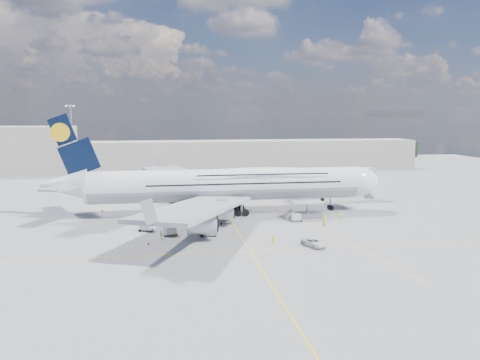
{
  "coord_description": "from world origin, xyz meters",
  "views": [
    {
      "loc": [
        -13.66,
        -94.68,
        22.67
      ],
      "look_at": [
        2.83,
        8.0,
        8.05
      ],
      "focal_mm": 35.0,
      "sensor_mm": 36.0,
      "label": 1
    }
  ],
  "objects": [
    {
      "name": "tree_line",
      "position": [
        40.0,
        140.0,
        4.0
      ],
      "size": [
        160.0,
        6.0,
        8.0
      ],
      "primitive_type": "cube",
      "color": "#193814",
      "rests_on": "ground"
    },
    {
      "name": "dolly_row_a",
      "position": [
        -13.07,
        -7.76,
        0.94
      ],
      "size": [
        3.12,
        2.45,
        1.75
      ],
      "rotation": [
        0.0,
        0.0,
        0.41
      ],
      "color": "gray",
      "rests_on": "ground"
    },
    {
      "name": "catering_truck_inner",
      "position": [
        -9.67,
        24.05,
        2.03
      ],
      "size": [
        7.29,
        3.03,
        4.3
      ],
      "rotation": [
        0.0,
        0.0,
        0.06
      ],
      "color": "gray",
      "rests_on": "ground"
    },
    {
      "name": "cone_wing_right_outer",
      "position": [
        -16.95,
        -13.57,
        0.27
      ],
      "size": [
        0.43,
        0.43,
        0.55
      ],
      "color": "#DB510B",
      "rests_on": "ground"
    },
    {
      "name": "jet_bridge",
      "position": [
        29.81,
        20.94,
        6.85
      ],
      "size": [
        18.8,
        12.1,
        8.5
      ],
      "color": "#B7B7BC",
      "rests_on": "ground"
    },
    {
      "name": "cone_nose",
      "position": [
        29.1,
        11.58,
        0.26
      ],
      "size": [
        0.42,
        0.42,
        0.54
      ],
      "color": "#DB510B",
      "rests_on": "ground"
    },
    {
      "name": "dolly_nose_far",
      "position": [
        13.63,
        -0.22,
        0.87
      ],
      "size": [
        2.7,
        1.66,
        1.62
      ],
      "rotation": [
        0.0,
        0.0,
        0.12
      ],
      "color": "gray",
      "rests_on": "ground"
    },
    {
      "name": "dolly_nose_near",
      "position": [
        -1.46,
        -0.14,
        0.29
      ],
      "size": [
        2.93,
        2.32,
        0.38
      ],
      "rotation": [
        0.0,
        0.0,
        -0.42
      ],
      "color": "gray",
      "rests_on": "ground"
    },
    {
      "name": "taxi_line_diag",
      "position": [
        14.0,
        10.0,
        0.01
      ],
      "size": [
        14.16,
        99.06,
        0.01
      ],
      "primitive_type": "cube",
      "rotation": [
        0.0,
        0.0,
        0.14
      ],
      "color": "yellow",
      "rests_on": "ground"
    },
    {
      "name": "taxi_line_main",
      "position": [
        0.0,
        0.0,
        0.01
      ],
      "size": [
        0.25,
        220.0,
        0.01
      ],
      "primitive_type": "cube",
      "color": "yellow",
      "rests_on": "ground"
    },
    {
      "name": "cone_wing_right_inner",
      "position": [
        -12.05,
        -8.42,
        0.29
      ],
      "size": [
        0.48,
        0.48,
        0.61
      ],
      "color": "#DB510B",
      "rests_on": "ground"
    },
    {
      "name": "cone_wing_left_outer",
      "position": [
        -7.11,
        32.46,
        0.31
      ],
      "size": [
        0.5,
        0.5,
        0.64
      ],
      "color": "#DB510B",
      "rests_on": "ground"
    },
    {
      "name": "dolly_row_b",
      "position": [
        -6.01,
        -9.35,
        1.1
      ],
      "size": [
        3.52,
        2.34,
        2.05
      ],
      "rotation": [
        0.0,
        0.0,
        -0.2
      ],
      "color": "gray",
      "rests_on": "ground"
    },
    {
      "name": "catering_truck_outer",
      "position": [
        -20.18,
        37.56,
        1.97
      ],
      "size": [
        7.61,
        4.6,
        4.24
      ],
      "rotation": [
        0.0,
        0.0,
        -0.32
      ],
      "color": "gray",
      "rests_on": "ground"
    },
    {
      "name": "airliner",
      "position": [
        0.26,
        10.0,
        6.87
      ],
      "size": [
        77.26,
        79.15,
        23.71
      ],
      "color": "white",
      "rests_on": "ground"
    },
    {
      "name": "crew_van",
      "position": [
        18.41,
        -4.53,
        0.99
      ],
      "size": [
        1.1,
        1.14,
        1.97
      ],
      "primitive_type": "imported",
      "rotation": [
        0.0,
        0.0,
        2.26
      ],
      "color": "#DEFF1A",
      "rests_on": "ground"
    },
    {
      "name": "baggage_tug",
      "position": [
        -7.64,
        -7.02,
        0.79
      ],
      "size": [
        3.06,
        1.89,
        1.78
      ],
      "rotation": [
        0.0,
        0.0,
        0.21
      ],
      "color": "silver",
      "rests_on": "ground"
    },
    {
      "name": "dolly_back",
      "position": [
        -15.06,
        5.96,
        0.32
      ],
      "size": [
        3.16,
        2.47,
        0.41
      ],
      "rotation": [
        0.0,
        0.0,
        0.4
      ],
      "color": "gray",
      "rests_on": "ground"
    },
    {
      "name": "light_mast",
      "position": [
        -40.0,
        45.0,
        13.21
      ],
      "size": [
        3.0,
        0.7,
        25.5
      ],
      "color": "gray",
      "rests_on": "ground"
    },
    {
      "name": "ground",
      "position": [
        0.0,
        0.0,
        0.0
      ],
      "size": [
        300.0,
        300.0,
        0.0
      ],
      "primitive_type": "plane",
      "color": "gray",
      "rests_on": "ground"
    },
    {
      "name": "cone_wing_left_inner",
      "position": [
        -9.0,
        29.89,
        0.24
      ],
      "size": [
        0.4,
        0.4,
        0.51
      ],
      "color": "#DB510B",
      "rests_on": "ground"
    },
    {
      "name": "cone_tail",
      "position": [
        -28.63,
        16.97,
        0.3
      ],
      "size": [
        0.5,
        0.5,
        0.63
      ],
      "color": "#DB510B",
      "rests_on": "ground"
    },
    {
      "name": "service_van",
      "position": [
        11.37,
        -19.31,
        0.7
      ],
      "size": [
        3.91,
        5.55,
        1.41
      ],
      "primitive_type": "imported",
      "rotation": [
        0.0,
        0.0,
        0.34
      ],
      "color": "silver",
      "rests_on": "ground"
    },
    {
      "name": "hangar",
      "position": [
        -70.0,
        100.0,
        9.0
      ],
      "size": [
        40.0,
        22.0,
        18.0
      ],
      "primitive_type": "cube",
      "color": "#B2AD9E",
      "rests_on": "ground"
    },
    {
      "name": "terminal",
      "position": [
        0.0,
        95.0,
        6.0
      ],
      "size": [
        180.0,
        16.0,
        12.0
      ],
      "primitive_type": "cube",
      "color": "#B2AD9E",
      "rests_on": "ground"
    },
    {
      "name": "crew_nose",
      "position": [
        23.53,
        0.09,
        0.99
      ],
      "size": [
        0.82,
        0.64,
        1.98
      ],
      "primitive_type": "imported",
      "rotation": [
        0.0,
        0.0,
        0.26
      ],
      "color": "#D5FF1A",
      "rests_on": "ground"
    },
    {
      "name": "taxi_line_cross",
      "position": [
        0.0,
        -20.0,
        0.01
      ],
      "size": [
        120.0,
        0.25,
        0.01
      ],
      "primitive_type": "cube",
      "color": "yellow",
      "rests_on": "ground"
    },
    {
      "name": "crew_loader",
      "position": [
        14.16,
        5.45,
        0.77
      ],
      "size": [
        0.94,
        0.94,
        1.54
      ],
      "primitive_type": "imported",
      "rotation": [
        0.0,
        0.0,
        -0.77
      ],
      "color": "#D7EC18",
      "rests_on": "ground"
    },
    {
      "name": "crew_tug",
      "position": [
        4.51,
        -17.59,
        0.97
      ],
      "size": [
        1.37,
        0.95,
        1.95
      ],
      "primitive_type": "imported",
      "rotation": [
        0.0,
        0.0,
        -0.19
      ],
      "color": "#E4F119",
      "rests_on": "ground"
    },
    {
      "name": "crew_wing",
      "position": [
        -14.73,
        -9.97,
        0.77
      ],
      "size": [
        0.42,
        0.92,
        1.54
      ],
      "primitive_type": "imported",
      "rotation": [
        0.0,
        0.0,
        1.52
      ],
      "color": "#CEFF1A",
      "rests_on": "ground"
    },
    {
      "name": "dolly_row_c",
      "position": [
        -17.77,
        -3.56,
        0.97
      ],
      "size": [
        3.22,
        2.51,
        1.81
      ],
      "rotation": [
        0.0,
        0.0,
        -0.4
      ],
      "color": "gray",
      "rests_on": "ground"
    },
    {
      "name": "cargo_loader",
      "position": [
        16.82,
        2.89,
        1.25
      ],
      "size": [
        8.53,
        3.2,
        3.67
      ],
      "color": "silver",
      "rests_on": "ground"
    }
  ]
}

